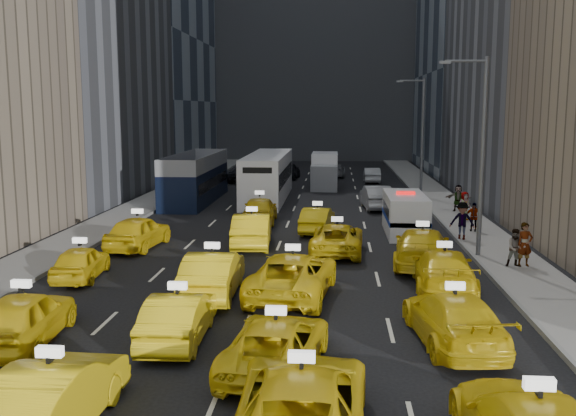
# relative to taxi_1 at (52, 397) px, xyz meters

# --- Properties ---
(ground) EXTENTS (160.00, 160.00, 0.00)m
(ground) POSITION_rel_taxi_1_xyz_m (3.09, 4.89, -0.78)
(ground) COLOR black
(ground) RESTS_ON ground
(sidewalk_west) EXTENTS (3.00, 90.00, 0.15)m
(sidewalk_west) POSITION_rel_taxi_1_xyz_m (-7.41, 29.89, -0.71)
(sidewalk_west) COLOR gray
(sidewalk_west) RESTS_ON ground
(sidewalk_east) EXTENTS (3.00, 90.00, 0.15)m
(sidewalk_east) POSITION_rel_taxi_1_xyz_m (13.59, 29.89, -0.71)
(sidewalk_east) COLOR gray
(sidewalk_east) RESTS_ON ground
(curb_west) EXTENTS (0.15, 90.00, 0.18)m
(curb_west) POSITION_rel_taxi_1_xyz_m (-5.96, 29.89, -0.69)
(curb_west) COLOR slate
(curb_west) RESTS_ON ground
(curb_east) EXTENTS (0.15, 90.00, 0.18)m
(curb_east) POSITION_rel_taxi_1_xyz_m (12.14, 29.89, -0.69)
(curb_east) COLOR slate
(curb_east) RESTS_ON ground
(building_backdrop) EXTENTS (30.00, 12.00, 40.00)m
(building_backdrop) POSITION_rel_taxi_1_xyz_m (3.09, 76.89, 19.22)
(building_backdrop) COLOR slate
(building_backdrop) RESTS_ON ground
(streetlight_near) EXTENTS (2.15, 0.22, 9.00)m
(streetlight_near) POSITION_rel_taxi_1_xyz_m (12.27, 16.89, 4.14)
(streetlight_near) COLOR #595B60
(streetlight_near) RESTS_ON ground
(streetlight_far) EXTENTS (2.15, 0.22, 9.00)m
(streetlight_far) POSITION_rel_taxi_1_xyz_m (12.27, 36.89, 4.14)
(streetlight_far) COLOR #595B60
(streetlight_far) RESTS_ON ground
(taxi_1) EXTENTS (1.83, 4.82, 1.57)m
(taxi_1) POSITION_rel_taxi_1_xyz_m (0.00, 0.00, 0.00)
(taxi_1) COLOR yellow
(taxi_1) RESTS_ON ground
(taxi_2) EXTENTS (2.75, 5.84, 1.61)m
(taxi_2) POSITION_rel_taxi_1_xyz_m (5.21, 0.00, 0.02)
(taxi_2) COLOR yellow
(taxi_2) RESTS_ON ground
(taxi_4) EXTENTS (2.19, 4.76, 1.58)m
(taxi_4) POSITION_rel_taxi_1_xyz_m (-3.08, 4.94, 0.01)
(taxi_4) COLOR yellow
(taxi_4) RESTS_ON ground
(taxi_5) EXTENTS (1.64, 4.45, 1.46)m
(taxi_5) POSITION_rel_taxi_1_xyz_m (1.32, 5.50, -0.06)
(taxi_5) COLOR yellow
(taxi_5) RESTS_ON ground
(taxi_6) EXTENTS (2.83, 5.22, 1.39)m
(taxi_6) POSITION_rel_taxi_1_xyz_m (4.36, 3.61, -0.09)
(taxi_6) COLOR yellow
(taxi_6) RESTS_ON ground
(taxi_7) EXTENTS (2.70, 5.44, 1.52)m
(taxi_7) POSITION_rel_taxi_1_xyz_m (9.30, 5.84, -0.02)
(taxi_7) COLOR yellow
(taxi_7) RESTS_ON ground
(taxi_8) EXTENTS (1.94, 4.08, 1.35)m
(taxi_8) POSITION_rel_taxi_1_xyz_m (-4.27, 12.09, -0.11)
(taxi_8) COLOR yellow
(taxi_8) RESTS_ON ground
(taxi_9) EXTENTS (1.86, 5.05, 1.65)m
(taxi_9) POSITION_rel_taxi_1_xyz_m (1.45, 10.14, 0.04)
(taxi_9) COLOR yellow
(taxi_9) RESTS_ON ground
(taxi_10) EXTENTS (3.34, 6.04, 1.60)m
(taxi_10) POSITION_rel_taxi_1_xyz_m (4.36, 10.26, 0.02)
(taxi_10) COLOR yellow
(taxi_10) RESTS_ON ground
(taxi_11) EXTENTS (2.53, 5.48, 1.55)m
(taxi_11) POSITION_rel_taxi_1_xyz_m (9.93, 11.41, -0.01)
(taxi_11) COLOR yellow
(taxi_11) RESTS_ON ground
(taxi_12) EXTENTS (2.42, 4.93, 1.62)m
(taxi_12) POSITION_rel_taxi_1_xyz_m (-3.69, 17.78, 0.03)
(taxi_12) COLOR yellow
(taxi_12) RESTS_ON ground
(taxi_13) EXTENTS (2.09, 5.15, 1.66)m
(taxi_13) POSITION_rel_taxi_1_xyz_m (1.79, 18.59, 0.05)
(taxi_13) COLOR yellow
(taxi_13) RESTS_ON ground
(taxi_14) EXTENTS (2.60, 5.19, 1.41)m
(taxi_14) POSITION_rel_taxi_1_xyz_m (5.97, 17.42, -0.08)
(taxi_14) COLOR yellow
(taxi_14) RESTS_ON ground
(taxi_15) EXTENTS (3.06, 5.91, 1.64)m
(taxi_15) POSITION_rel_taxi_1_xyz_m (9.62, 15.20, 0.04)
(taxi_15) COLOR yellow
(taxi_15) RESTS_ON ground
(taxi_16) EXTENTS (2.06, 4.80, 1.61)m
(taxi_16) POSITION_rel_taxi_1_xyz_m (1.41, 25.13, 0.02)
(taxi_16) COLOR yellow
(taxi_16) RESTS_ON ground
(taxi_17) EXTENTS (1.95, 4.38, 1.40)m
(taxi_17) POSITION_rel_taxi_1_xyz_m (4.91, 22.49, -0.09)
(taxi_17) COLOR yellow
(taxi_17) RESTS_ON ground
(nypd_van) EXTENTS (2.45, 5.54, 2.32)m
(nypd_van) POSITION_rel_taxi_1_xyz_m (9.67, 22.48, 0.27)
(nypd_van) COLOR silver
(nypd_van) RESTS_ON ground
(double_decker) EXTENTS (3.18, 11.93, 3.44)m
(double_decker) POSITION_rel_taxi_1_xyz_m (-4.32, 33.76, 0.92)
(double_decker) COLOR black
(double_decker) RESTS_ON ground
(city_bus) EXTENTS (4.53, 13.38, 3.39)m
(city_bus) POSITION_rel_taxi_1_xyz_m (0.82, 35.42, 0.90)
(city_bus) COLOR white
(city_bus) RESTS_ON ground
(box_truck) EXTENTS (2.55, 6.53, 2.93)m
(box_truck) POSITION_rel_taxi_1_xyz_m (4.95, 42.74, 0.65)
(box_truck) COLOR white
(box_truck) RESTS_ON ground
(misc_car_0) EXTENTS (2.14, 5.02, 1.61)m
(misc_car_0) POSITION_rel_taxi_1_xyz_m (8.66, 31.19, 0.02)
(misc_car_0) COLOR #9B9EA2
(misc_car_0) RESTS_ON ground
(misc_car_1) EXTENTS (3.06, 5.53, 1.47)m
(misc_car_1) POSITION_rel_taxi_1_xyz_m (-2.42, 46.70, -0.05)
(misc_car_1) COLOR black
(misc_car_1) RESTS_ON ground
(misc_car_2) EXTENTS (2.06, 4.74, 1.36)m
(misc_car_2) POSITION_rel_taxi_1_xyz_m (5.88, 51.59, -0.11)
(misc_car_2) COLOR slate
(misc_car_2) RESTS_ON ground
(misc_car_3) EXTENTS (2.29, 4.86, 1.61)m
(misc_car_3) POSITION_rel_taxi_1_xyz_m (1.34, 49.40, 0.02)
(misc_car_3) COLOR black
(misc_car_3) RESTS_ON ground
(misc_car_4) EXTENTS (1.45, 4.12, 1.36)m
(misc_car_4) POSITION_rel_taxi_1_xyz_m (9.24, 47.14, -0.11)
(misc_car_4) COLOR #A0A3A7
(misc_car_4) RESTS_ON ground
(pedestrian_0) EXTENTS (0.77, 0.60, 1.87)m
(pedestrian_0) POSITION_rel_taxi_1_xyz_m (13.86, 14.89, 0.30)
(pedestrian_0) COLOR gray
(pedestrian_0) RESTS_ON sidewalk_east
(pedestrian_1) EXTENTS (0.80, 0.46, 1.61)m
(pedestrian_1) POSITION_rel_taxi_1_xyz_m (13.47, 14.77, 0.17)
(pedestrian_1) COLOR gray
(pedestrian_1) RESTS_ON sidewalk_east
(pedestrian_2) EXTENTS (1.33, 0.82, 1.91)m
(pedestrian_2) POSITION_rel_taxi_1_xyz_m (12.33, 20.43, 0.32)
(pedestrian_2) COLOR gray
(pedestrian_2) RESTS_ON sidewalk_east
(pedestrian_3) EXTENTS (1.00, 0.68, 1.55)m
(pedestrian_3) POSITION_rel_taxi_1_xyz_m (13.39, 22.77, 0.14)
(pedestrian_3) COLOR gray
(pedestrian_3) RESTS_ON sidewalk_east
(pedestrian_4) EXTENTS (0.93, 0.69, 1.70)m
(pedestrian_4) POSITION_rel_taxi_1_xyz_m (13.58, 26.29, 0.22)
(pedestrian_4) COLOR gray
(pedestrian_4) RESTS_ON sidewalk_east
(pedestrian_5) EXTENTS (1.66, 0.77, 1.72)m
(pedestrian_5) POSITION_rel_taxi_1_xyz_m (13.83, 29.62, 0.23)
(pedestrian_5) COLOR gray
(pedestrian_5) RESTS_ON sidewalk_east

